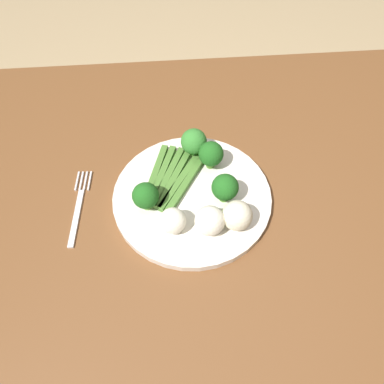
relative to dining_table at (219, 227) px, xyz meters
The scene contains 12 objects.
ground_plane 0.68m from the dining_table, ahead, with size 6.00×6.00×0.02m, color tan.
dining_table is the anchor object (origin of this frame).
plate 0.12m from the dining_table, behind, with size 0.29×0.29×0.01m, color silver.
asparagus_bundle 0.16m from the dining_table, 155.62° to the left, with size 0.13×0.16×0.01m.
broccoli_left 0.17m from the dining_table, 101.91° to the left, with size 0.05×0.05×0.06m.
broccoli_front_left 0.15m from the dining_table, 89.53° to the right, with size 0.05×0.05×0.06m.
broccoli_back_right 0.19m from the dining_table, 113.23° to the left, with size 0.05×0.05×0.06m.
broccoli_front 0.20m from the dining_table, behind, with size 0.05×0.05×0.06m.
cauliflower_edge 0.16m from the dining_table, 115.99° to the right, with size 0.05×0.05×0.05m, color white.
cauliflower_back 0.18m from the dining_table, 146.81° to the right, with size 0.05×0.05×0.05m, color white.
cauliflower_near_center 0.16m from the dining_table, 78.12° to the right, with size 0.05×0.05×0.05m, color beige.
fork 0.28m from the dining_table, behind, with size 0.03×0.17×0.00m.
Camera 1 is at (-0.09, -0.36, 1.30)m, focal length 32.13 mm.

